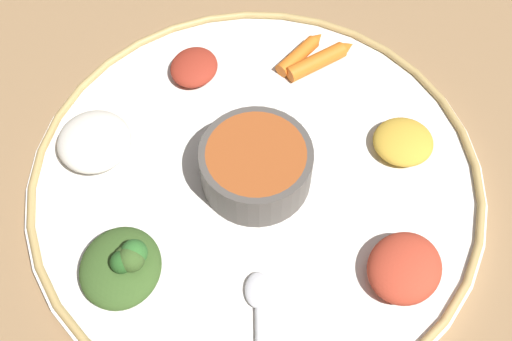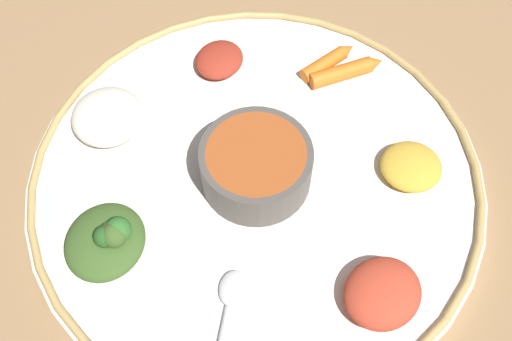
% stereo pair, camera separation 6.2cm
% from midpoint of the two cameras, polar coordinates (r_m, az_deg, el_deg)
% --- Properties ---
extents(ground_plane, '(2.40, 2.40, 0.00)m').
position_cam_midpoint_polar(ground_plane, '(0.64, -2.74, -1.63)').
color(ground_plane, olive).
extents(platter, '(0.45, 0.45, 0.02)m').
position_cam_midpoint_polar(platter, '(0.64, -2.77, -1.29)').
color(platter, white).
rests_on(platter, ground_plane).
extents(platter_rim, '(0.44, 0.44, 0.01)m').
position_cam_midpoint_polar(platter_rim, '(0.63, -2.81, -0.80)').
color(platter_rim, tan).
rests_on(platter_rim, platter).
extents(center_bowl, '(0.11, 0.11, 0.05)m').
position_cam_midpoint_polar(center_bowl, '(0.61, -2.89, 0.25)').
color(center_bowl, '#4C4742').
rests_on(center_bowl, platter).
extents(spoon, '(0.07, 0.16, 0.01)m').
position_cam_midpoint_polar(spoon, '(0.56, -2.95, -14.55)').
color(spoon, silver).
rests_on(spoon, platter).
extents(greens_pile, '(0.09, 0.10, 0.04)m').
position_cam_midpoint_polar(greens_pile, '(0.59, -14.82, -8.45)').
color(greens_pile, '#385623').
rests_on(greens_pile, platter).
extents(carrot_near_spoon, '(0.07, 0.08, 0.02)m').
position_cam_midpoint_polar(carrot_near_spoon, '(0.71, 3.30, 9.67)').
color(carrot_near_spoon, orange).
rests_on(carrot_near_spoon, platter).
extents(carrot_outer, '(0.04, 0.07, 0.02)m').
position_cam_midpoint_polar(carrot_outer, '(0.71, 1.55, 10.27)').
color(carrot_outer, orange).
rests_on(carrot_outer, platter).
extents(mound_berbere_red, '(0.08, 0.09, 0.03)m').
position_cam_midpoint_polar(mound_berbere_red, '(0.58, 10.14, -8.83)').
color(mound_berbere_red, '#B73D28').
rests_on(mound_berbere_red, platter).
extents(mound_beet, '(0.05, 0.06, 0.02)m').
position_cam_midpoint_polar(mound_beet, '(0.70, -8.08, 8.93)').
color(mound_beet, maroon).
rests_on(mound_beet, platter).
extents(mound_rice_white, '(0.10, 0.10, 0.03)m').
position_cam_midpoint_polar(mound_rice_white, '(0.66, -16.84, 2.29)').
color(mound_rice_white, silver).
rests_on(mound_rice_white, platter).
extents(mound_lentil_yellow, '(0.08, 0.08, 0.02)m').
position_cam_midpoint_polar(mound_lentil_yellow, '(0.65, 10.38, 2.32)').
color(mound_lentil_yellow, gold).
rests_on(mound_lentil_yellow, platter).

